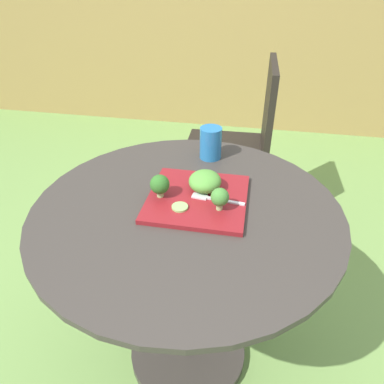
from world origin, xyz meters
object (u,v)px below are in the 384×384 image
object	(u,v)px
patio_chair	(244,136)
fork	(213,199)
salad_plate	(197,198)
drinking_glass	(211,145)

from	to	relation	value
patio_chair	fork	distance (m)	0.92
patio_chair	salad_plate	bearing A→B (deg)	-96.02
patio_chair	drinking_glass	bearing A→B (deg)	-98.73
drinking_glass	fork	xyz separation A→B (m)	(0.05, -0.28, -0.03)
salad_plate	fork	bearing A→B (deg)	-9.72
patio_chair	salad_plate	size ratio (longest dim) A/B	3.17
salad_plate	fork	size ratio (longest dim) A/B	1.83
salad_plate	patio_chair	bearing A→B (deg)	83.98
salad_plate	drinking_glass	distance (m)	0.27
patio_chair	drinking_glass	xyz separation A→B (m)	(-0.09, -0.62, 0.24)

